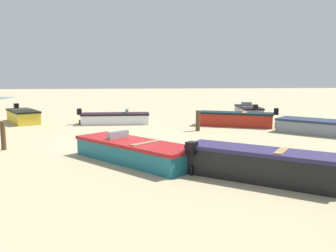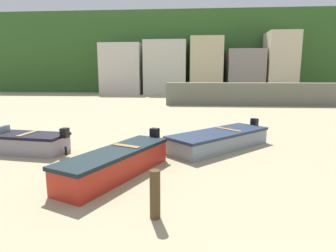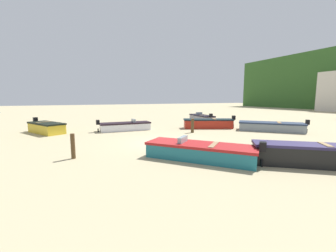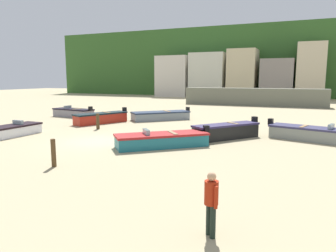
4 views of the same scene
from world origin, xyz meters
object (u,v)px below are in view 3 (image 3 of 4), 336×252
at_px(boat_white_6, 125,126).
at_px(mooring_post_mid_beach, 73,146).
at_px(mooring_post_near_water, 192,126).
at_px(boat_grey_1, 202,118).
at_px(boat_yellow_0, 46,128).
at_px(boat_teal_5, 200,151).
at_px(boat_black_3, 310,155).
at_px(boat_red_7, 208,123).
at_px(boat_grey_4, 271,127).

height_order(boat_white_6, mooring_post_mid_beach, mooring_post_mid_beach).
bearing_deg(mooring_post_near_water, boat_grey_1, 141.39).
distance_m(mooring_post_near_water, mooring_post_mid_beach, 10.25).
height_order(boat_yellow_0, boat_white_6, boat_yellow_0).
distance_m(boat_grey_1, boat_teal_5, 16.49).
bearing_deg(boat_black_3, boat_teal_5, 90.94).
bearing_deg(boat_yellow_0, mooring_post_near_water, 127.75).
bearing_deg(boat_red_7, mooring_post_near_water, 144.53).
relative_size(boat_yellow_0, boat_grey_4, 0.81).
bearing_deg(boat_red_7, boat_white_6, 99.71).
bearing_deg(boat_black_3, boat_red_7, 23.88).
relative_size(boat_yellow_0, boat_red_7, 0.84).
height_order(boat_red_7, mooring_post_mid_beach, mooring_post_mid_beach).
height_order(boat_black_3, boat_teal_5, boat_black_3).
bearing_deg(boat_grey_1, boat_black_3, -100.66).
xyz_separation_m(boat_grey_4, boat_teal_5, (4.82, -10.51, -0.01)).
bearing_deg(mooring_post_near_water, boat_yellow_0, -113.66).
height_order(boat_grey_4, boat_red_7, boat_red_7).
bearing_deg(boat_grey_4, boat_red_7, 91.71).
xyz_separation_m(boat_grey_1, boat_black_3, (16.52, -5.36, 0.06)).
bearing_deg(boat_yellow_0, boat_teal_5, 93.47).
distance_m(boat_white_6, boat_red_7, 7.89).
height_order(boat_grey_4, mooring_post_mid_beach, mooring_post_mid_beach).
xyz_separation_m(boat_grey_1, boat_white_6, (3.17, -10.27, -0.05)).
relative_size(mooring_post_near_water, mooring_post_mid_beach, 0.97).
bearing_deg(mooring_post_near_water, boat_black_3, 0.12).
distance_m(boat_teal_5, mooring_post_near_water, 7.94).
distance_m(boat_grey_1, boat_white_6, 10.75).
xyz_separation_m(boat_black_3, boat_grey_4, (-7.61, 6.72, -0.09)).
distance_m(boat_black_3, boat_grey_4, 10.16).
bearing_deg(mooring_post_near_water, boat_grey_4, 72.20).
distance_m(boat_grey_1, mooring_post_mid_beach, 18.37).
height_order(boat_yellow_0, boat_teal_5, boat_yellow_0).
relative_size(boat_red_7, mooring_post_mid_beach, 3.95).
xyz_separation_m(boat_yellow_0, boat_grey_1, (-1.82, 16.60, -0.02)).
xyz_separation_m(boat_teal_5, boat_red_7, (-8.61, 6.52, 0.07)).
distance_m(boat_yellow_0, boat_grey_1, 16.70).
relative_size(boat_grey_4, boat_white_6, 1.06).
xyz_separation_m(boat_grey_1, mooring_post_near_water, (6.74, -5.38, 0.17)).
height_order(boat_yellow_0, mooring_post_near_water, boat_yellow_0).
distance_m(boat_black_3, boat_red_7, 11.73).
relative_size(boat_yellow_0, mooring_post_near_water, 3.43).
bearing_deg(mooring_post_mid_beach, boat_yellow_0, -168.24).
relative_size(boat_white_6, mooring_post_mid_beach, 3.87).
xyz_separation_m(boat_black_3, mooring_post_near_water, (-9.78, -0.02, 0.11)).
relative_size(boat_black_3, boat_grey_4, 0.88).
bearing_deg(boat_white_6, mooring_post_near_water, 54.94).
bearing_deg(boat_grey_4, boat_black_3, -176.18).
distance_m(boat_yellow_0, boat_teal_5, 14.04).
relative_size(boat_grey_1, boat_black_3, 1.08).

